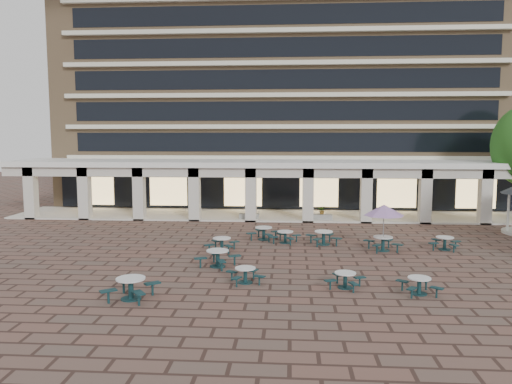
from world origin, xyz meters
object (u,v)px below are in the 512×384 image
picnic_table_0 (131,286)px  planter_left (249,213)px  picnic_table_2 (419,284)px  planter_right (322,215)px  picnic_table_1 (245,274)px

picnic_table_0 → planter_left: bearing=88.6°
picnic_table_2 → planter_right: 17.40m
planter_left → planter_right: size_ratio=1.00×
picnic_table_1 → planter_left: (-1.18, 16.12, 0.16)m
picnic_table_2 → planter_left: (-8.30, 17.17, 0.15)m
picnic_table_1 → planter_right: size_ratio=1.20×
picnic_table_2 → planter_left: bearing=107.6°
planter_right → picnic_table_1: bearing=-104.9°
planter_right → picnic_table_2: bearing=-80.6°
picnic_table_0 → planter_left: size_ratio=1.40×
picnic_table_1 → picnic_table_2: bearing=-26.9°
picnic_table_2 → picnic_table_0: bearing=179.0°
picnic_table_0 → picnic_table_2: 11.47m
picnic_table_1 → planter_right: 16.68m
picnic_table_1 → planter_right: (4.30, 16.12, 0.01)m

